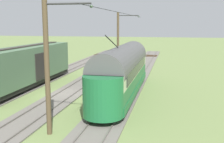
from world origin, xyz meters
TOP-DOWN VIEW (x-y plane):
  - ground_plane at (0.00, 0.00)m, footprint 220.00×220.00m
  - track_streetcar_siding at (-4.84, -0.31)m, footprint 2.80×80.00m
  - track_adjacent_siding at (0.00, -0.31)m, footprint 2.80×80.00m
  - track_third_siding at (4.84, -0.31)m, footprint 2.80×80.00m
  - vintage_streetcar at (-4.84, -0.56)m, footprint 2.65×15.89m
  - boxcar_adjacent at (4.84, -2.06)m, footprint 2.96×14.27m
  - catenary_pole_foreground at (-2.40, -11.35)m, footprint 2.74×0.28m
  - catenary_pole_mid_near at (-2.40, 8.47)m, footprint 2.74×0.28m
  - overhead_wire_run at (-4.76, -2.07)m, footprint 2.53×23.82m

SIDE VIEW (x-z plane):
  - ground_plane at x=0.00m, z-range 0.00..0.00m
  - track_streetcar_siding at x=-4.84m, z-range -0.04..0.14m
  - track_adjacent_siding at x=0.00m, z-range -0.04..0.14m
  - track_third_siding at x=4.84m, z-range -0.04..0.14m
  - boxcar_adjacent at x=4.84m, z-range 0.24..4.09m
  - vintage_streetcar at x=-4.84m, z-range -0.37..4.88m
  - catenary_pole_foreground at x=-2.40m, z-range 0.16..7.65m
  - catenary_pole_mid_near at x=-2.40m, z-range 0.16..7.65m
  - overhead_wire_run at x=-4.76m, z-range 6.86..7.04m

